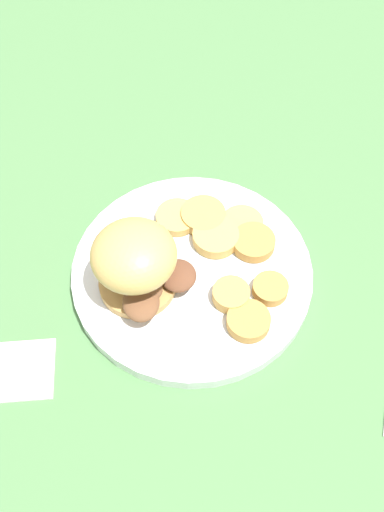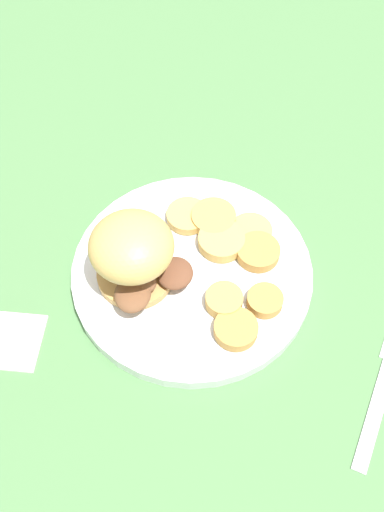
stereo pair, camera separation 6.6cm
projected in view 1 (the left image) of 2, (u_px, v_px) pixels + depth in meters
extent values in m
plane|color=#4C7A47|center=(192.00, 277.00, 0.70)|extent=(4.00, 4.00, 0.00)
cylinder|color=white|center=(192.00, 273.00, 0.69)|extent=(0.28, 0.28, 0.02)
torus|color=white|center=(192.00, 269.00, 0.69)|extent=(0.28, 0.28, 0.01)
cylinder|color=tan|center=(138.00, 283.00, 0.67)|extent=(0.09, 0.09, 0.01)
ellipsoid|color=#563323|center=(130.00, 252.00, 0.67)|extent=(0.05, 0.04, 0.02)
ellipsoid|color=brown|center=(180.00, 277.00, 0.66)|extent=(0.06, 0.06, 0.01)
ellipsoid|color=brown|center=(141.00, 284.00, 0.65)|extent=(0.05, 0.03, 0.02)
ellipsoid|color=#4C281E|center=(133.00, 271.00, 0.66)|extent=(0.05, 0.05, 0.02)
ellipsoid|color=#4C281E|center=(130.00, 267.00, 0.66)|extent=(0.03, 0.03, 0.02)
ellipsoid|color=brown|center=(141.00, 302.00, 0.64)|extent=(0.06, 0.06, 0.02)
ellipsoid|color=brown|center=(150.00, 244.00, 0.68)|extent=(0.05, 0.04, 0.02)
ellipsoid|color=tan|center=(134.00, 255.00, 0.62)|extent=(0.09, 0.09, 0.06)
cylinder|color=tan|center=(242.00, 224.00, 0.72)|extent=(0.05, 0.05, 0.01)
cylinder|color=tan|center=(219.00, 238.00, 0.70)|extent=(0.05, 0.05, 0.01)
cylinder|color=#BC8942|center=(248.00, 321.00, 0.64)|extent=(0.05, 0.05, 0.01)
cylinder|color=tan|center=(231.00, 295.00, 0.66)|extent=(0.04, 0.04, 0.02)
cylinder|color=tan|center=(177.00, 217.00, 0.72)|extent=(0.05, 0.05, 0.01)
cylinder|color=#BC8942|center=(254.00, 242.00, 0.70)|extent=(0.05, 0.05, 0.01)
cylinder|color=tan|center=(203.00, 216.00, 0.72)|extent=(0.05, 0.05, 0.01)
cylinder|color=#BC8942|center=(270.00, 289.00, 0.66)|extent=(0.04, 0.04, 0.01)
cube|color=white|center=(4.00, 371.00, 0.63)|extent=(0.12, 0.12, 0.01)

